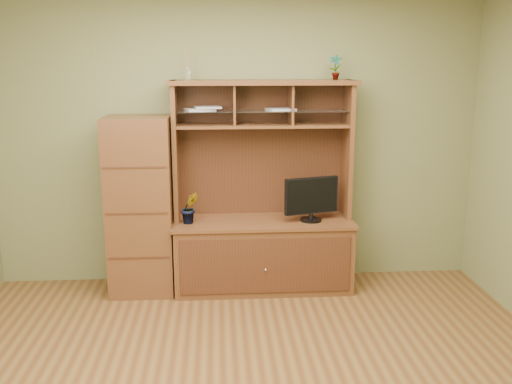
{
  "coord_description": "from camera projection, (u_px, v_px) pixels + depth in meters",
  "views": [
    {
      "loc": [
        -0.19,
        -3.28,
        2.07
      ],
      "look_at": [
        0.12,
        1.2,
        1.03
      ],
      "focal_mm": 40.0,
      "sensor_mm": 36.0,
      "label": 1
    }
  ],
  "objects": [
    {
      "name": "room",
      "position": [
        250.0,
        185.0,
        3.36
      ],
      "size": [
        4.54,
        4.04,
        2.74
      ],
      "color": "#573418",
      "rests_on": "ground"
    },
    {
      "name": "media_hutch",
      "position": [
        263.0,
        233.0,
        5.24
      ],
      "size": [
        1.66,
        0.61,
        1.9
      ],
      "color": "#4A2815",
      "rests_on": "room"
    },
    {
      "name": "monitor",
      "position": [
        311.0,
        198.0,
        5.11
      ],
      "size": [
        0.49,
        0.19,
        0.4
      ],
      "rotation": [
        0.0,
        0.0,
        0.28
      ],
      "color": "black",
      "rests_on": "media_hutch"
    },
    {
      "name": "orchid_plant",
      "position": [
        190.0,
        208.0,
        5.06
      ],
      "size": [
        0.18,
        0.16,
        0.28
      ],
      "primitive_type": "imported",
      "rotation": [
        0.0,
        0.0,
        0.28
      ],
      "color": "#265A1F",
      "rests_on": "media_hutch"
    },
    {
      "name": "top_plant",
      "position": [
        335.0,
        67.0,
        5.02
      ],
      "size": [
        0.13,
        0.11,
        0.22
      ],
      "primitive_type": "imported",
      "rotation": [
        0.0,
        0.0,
        -0.31
      ],
      "color": "#2A6F27",
      "rests_on": "media_hutch"
    },
    {
      "name": "reed_diffuser",
      "position": [
        187.0,
        67.0,
        4.94
      ],
      "size": [
        0.06,
        0.06,
        0.29
      ],
      "color": "silver",
      "rests_on": "media_hutch"
    },
    {
      "name": "magazines",
      "position": [
        229.0,
        109.0,
        5.04
      ],
      "size": [
        1.0,
        0.25,
        0.04
      ],
      "color": "silver",
      "rests_on": "media_hutch"
    },
    {
      "name": "side_cabinet",
      "position": [
        141.0,
        206.0,
        5.1
      ],
      "size": [
        0.57,
        0.52,
        1.59
      ],
      "color": "#4A2815",
      "rests_on": "room"
    }
  ]
}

